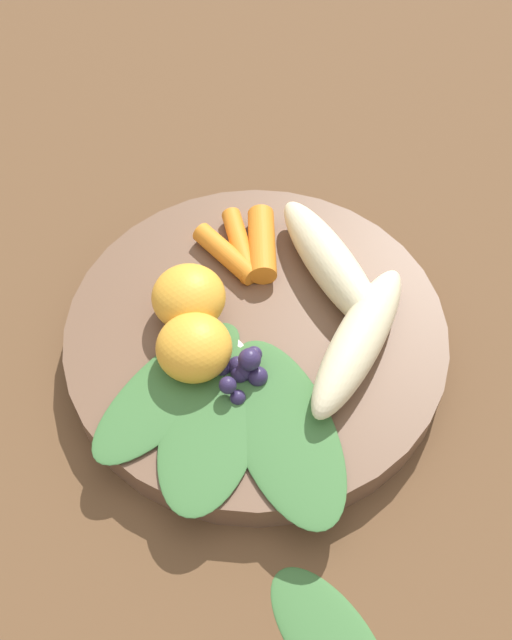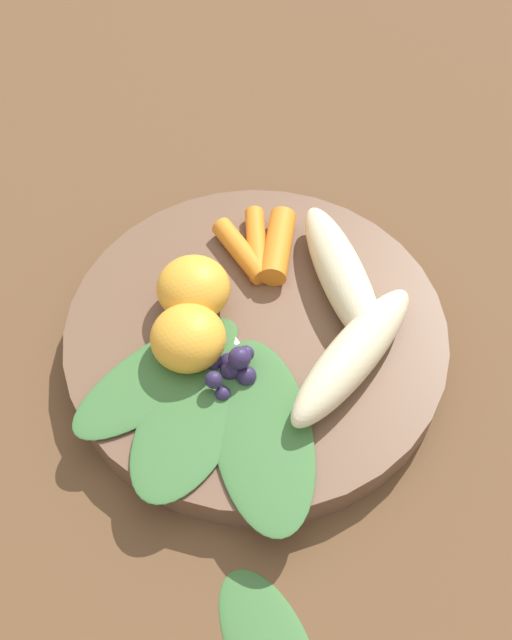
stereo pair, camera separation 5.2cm
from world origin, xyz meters
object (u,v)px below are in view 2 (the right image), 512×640
(bowl, at_px, (256,339))
(banana_peeled_left, at_px, (342,275))
(banana_peeled_right, at_px, (353,355))
(orange_segment_near, at_px, (188,338))

(bowl, relative_size, banana_peeled_left, 2.04)
(banana_peeled_left, distance_m, banana_peeled_right, 0.07)
(bowl, relative_size, orange_segment_near, 5.30)
(banana_peeled_left, distance_m, orange_segment_near, 0.12)
(orange_segment_near, bearing_deg, bowl, -10.76)
(bowl, distance_m, orange_segment_near, 0.06)
(banana_peeled_left, bearing_deg, orange_segment_near, 101.02)
(bowl, relative_size, banana_peeled_right, 2.04)
(banana_peeled_right, bearing_deg, bowl, 100.56)
(bowl, bearing_deg, banana_peeled_right, -62.52)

